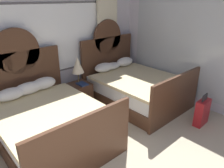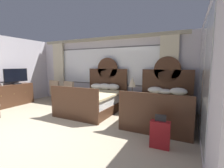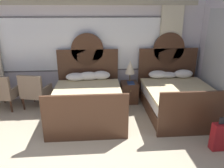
% 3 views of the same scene
% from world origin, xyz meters
% --- Properties ---
extents(wall_back_window, '(6.71, 0.22, 2.70)m').
position_xyz_m(wall_back_window, '(0.00, 3.62, 1.42)').
color(wall_back_window, silver).
rests_on(wall_back_window, ground_plane).
extents(bed_near_window, '(1.66, 2.14, 1.87)m').
position_xyz_m(bed_near_window, '(0.16, 2.49, 0.39)').
color(bed_near_window, '#472B1C').
rests_on(bed_near_window, ground_plane).
extents(bed_near_mirror, '(1.66, 2.14, 1.87)m').
position_xyz_m(bed_near_mirror, '(2.41, 2.49, 0.39)').
color(bed_near_mirror, '#472B1C').
rests_on(bed_near_mirror, ground_plane).
extents(nightstand_between_beds, '(0.45, 0.48, 0.57)m').
position_xyz_m(nightstand_between_beds, '(1.29, 3.16, 0.28)').
color(nightstand_between_beds, '#472B1C').
rests_on(nightstand_between_beds, ground_plane).
extents(table_lamp_on_nightstand, '(0.27, 0.27, 0.62)m').
position_xyz_m(table_lamp_on_nightstand, '(1.29, 3.19, 1.00)').
color(table_lamp_on_nightstand, brown).
rests_on(table_lamp_on_nightstand, nightstand_between_beds).
extents(book_on_nightstand, '(0.18, 0.26, 0.03)m').
position_xyz_m(book_on_nightstand, '(1.31, 3.07, 0.58)').
color(book_on_nightstand, navy).
rests_on(book_on_nightstand, nightstand_between_beds).
extents(armchair_by_window_left, '(0.75, 0.75, 0.94)m').
position_xyz_m(armchair_by_window_left, '(-1.21, 2.97, 0.49)').
color(armchair_by_window_left, '#84705B').
rests_on(armchair_by_window_left, ground_plane).
extents(armchair_by_window_centre, '(0.72, 0.72, 0.94)m').
position_xyz_m(armchair_by_window_centre, '(-1.99, 2.96, 0.49)').
color(armchair_by_window_centre, '#84705B').
rests_on(armchair_by_window_centre, ground_plane).
extents(suitcase_on_floor, '(0.38, 0.17, 0.66)m').
position_xyz_m(suitcase_on_floor, '(2.64, 0.91, 0.27)').
color(suitcase_on_floor, maroon).
rests_on(suitcase_on_floor, ground_plane).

